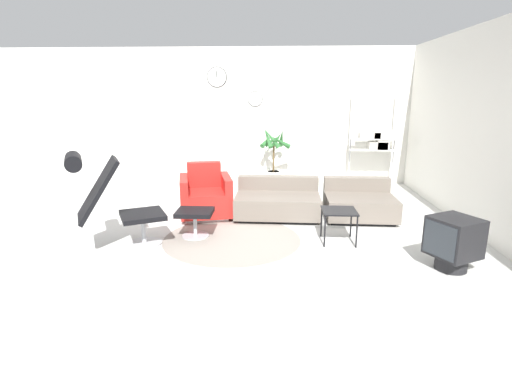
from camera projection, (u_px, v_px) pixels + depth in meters
The scene contains 13 objects.
ground_plane at pixel (246, 232), 5.57m from camera, with size 12.00×12.00×0.00m, color silver.
wall_back at pixel (257, 117), 8.39m from camera, with size 12.00×0.09×2.80m.
wall_right at pixel (494, 132), 5.07m from camera, with size 0.06×12.00×2.80m.
round_rug at pixel (232, 239), 5.30m from camera, with size 1.82×1.82×0.01m.
lounge_chair at pixel (108, 194), 4.81m from camera, with size 1.20×0.95×1.22m.
ottoman at pixel (195, 217), 5.33m from camera, with size 0.48×0.41×0.37m.
armchair_red at pixel (206, 197), 6.23m from camera, with size 0.93×0.94×0.82m.
couch_low at pixel (278, 202), 6.26m from camera, with size 1.31×0.91×0.58m.
couch_second at pixel (359, 204), 6.18m from camera, with size 1.05×0.91×0.58m.
side_table at pixel (339, 213), 5.12m from camera, with size 0.44×0.44×0.43m.
crt_television at pixel (453, 241), 4.32m from camera, with size 0.61×0.61×0.59m.
potted_plant at pixel (274, 157), 8.14m from camera, with size 0.65×0.65×1.24m.
shelf_unit at pixel (377, 140), 8.05m from camera, with size 0.95×0.28×1.96m.
Camera 1 is at (0.40, -5.25, 1.89)m, focal length 28.00 mm.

